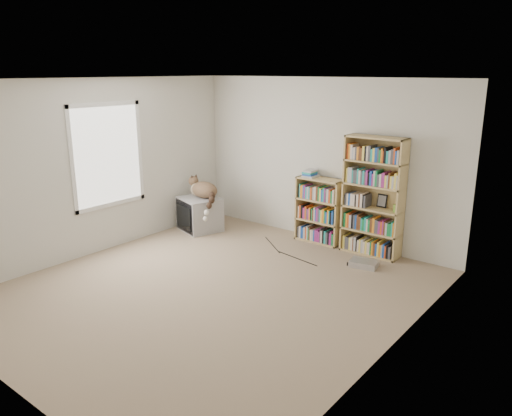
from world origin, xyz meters
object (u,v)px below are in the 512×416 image
Objects in this scene: cat at (205,193)px; bookcase_tall at (373,199)px; bookcase_short at (320,212)px; crt_tv at (200,214)px; dvd_player at (364,264)px.

bookcase_tall is at bearing 15.30° from cat.
cat is 1.92m from bookcase_short.
cat is (0.11, 0.01, 0.38)m from crt_tv.
cat is 2.87m from dvd_player.
crt_tv is 0.46× the size of bookcase_tall.
bookcase_tall is at bearing 32.79° from crt_tv.
bookcase_short is (1.76, 0.74, -0.18)m from cat.
bookcase_short is at bearing 39.33° from crt_tv.
crt_tv is 2.02m from bookcase_short.
bookcase_tall is 4.72× the size of dvd_player.
crt_tv is at bearing -158.13° from bookcase_short.
bookcase_short is 2.78× the size of dvd_player.
bookcase_tall is 1.70× the size of bookcase_short.
crt_tv reaches higher than dvd_player.
bookcase_tall is (2.74, 0.75, 0.54)m from crt_tv.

